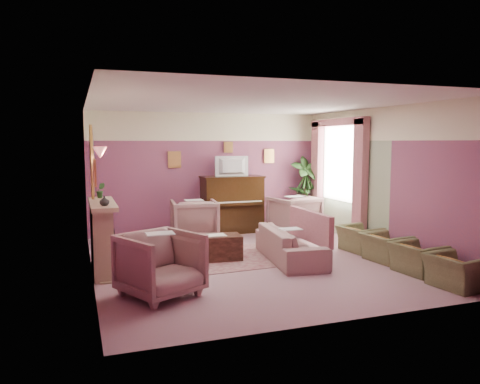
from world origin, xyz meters
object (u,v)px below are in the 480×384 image
object	(u,v)px
television	(233,165)
olive_chair_b	(418,253)
piano	(232,205)
side_table	(301,215)
floral_armchair_right	(294,213)
floral_armchair_front	(161,261)
olive_chair_d	(360,234)
coffee_table	(213,248)
olive_chair_a	(456,266)
sofa	(290,238)
olive_chair_c	(386,243)
floral_armchair_left	(194,218)

from	to	relation	value
television	olive_chair_b	distance (m)	4.76
piano	side_table	xyz separation A→B (m)	(1.71, -0.16, -0.30)
piano	television	distance (m)	0.95
floral_armchair_right	floral_armchair_front	size ratio (longest dim) A/B	1.00
television	olive_chair_d	size ratio (longest dim) A/B	1.05
television	floral_armchair_front	xyz separation A→B (m)	(-2.39, -3.99, -1.11)
coffee_table	olive_chair_d	distance (m)	2.90
piano	olive_chair_b	world-z (taller)	piano
floral_armchair_front	olive_chair_a	world-z (taller)	floral_armchair_front
television	olive_chair_a	distance (m)	5.50
television	olive_chair_a	xyz separation A→B (m)	(1.73, -5.07, -1.27)
coffee_table	floral_armchair_right	bearing A→B (deg)	34.41
floral_armchair_front	olive_chair_a	bearing A→B (deg)	-14.66
piano	floral_armchair_front	world-z (taller)	piano
olive_chair_a	floral_armchair_right	bearing A→B (deg)	96.09
coffee_table	olive_chair_a	bearing A→B (deg)	-43.53
olive_chair_a	olive_chair_d	xyz separation A→B (m)	(0.00, 2.46, 0.00)
sofa	olive_chair_c	xyz separation A→B (m)	(1.58, -0.64, -0.07)
sofa	floral_armchair_left	bearing A→B (deg)	118.53
television	floral_armchair_right	bearing A→B (deg)	-28.05
olive_chair_d	side_table	world-z (taller)	side_table
side_table	sofa	bearing A→B (deg)	-120.26
olive_chair_b	floral_armchair_left	bearing A→B (deg)	127.13
olive_chair_a	olive_chair_c	bearing A→B (deg)	90.00
sofa	side_table	distance (m)	3.10
olive_chair_d	piano	bearing A→B (deg)	123.03
coffee_table	television	bearing A→B (deg)	63.55
olive_chair_b	side_table	world-z (taller)	side_table
olive_chair_c	olive_chair_a	bearing A→B (deg)	-90.00
floral_armchair_front	floral_armchair_left	bearing A→B (deg)	68.98
piano	floral_armchair_right	distance (m)	1.46
television	coffee_table	bearing A→B (deg)	-116.45
olive_chair_c	side_table	world-z (taller)	side_table
piano	olive_chair_a	world-z (taller)	piano
floral_armchair_front	olive_chair_c	size ratio (longest dim) A/B	1.30
floral_armchair_left	side_table	xyz separation A→B (m)	(2.78, 0.44, -0.14)
olive_chair_d	floral_armchair_right	bearing A→B (deg)	103.60
olive_chair_a	olive_chair_d	bearing A→B (deg)	90.00
sofa	floral_armchair_front	size ratio (longest dim) A/B	2.02
coffee_table	olive_chair_c	bearing A→B (deg)	-20.90
coffee_table	floral_armchair_front	world-z (taller)	floral_armchair_front
floral_armchair_right	olive_chair_b	bearing A→B (deg)	-82.53
coffee_table	olive_chair_c	distance (m)	3.09
coffee_table	olive_chair_d	world-z (taller)	olive_chair_d
piano	television	xyz separation A→B (m)	(0.00, -0.05, 0.95)
sofa	floral_armchair_front	distance (m)	2.81
piano	olive_chair_c	xyz separation A→B (m)	(1.73, -3.48, -0.32)
sofa	floral_armchair_right	xyz separation A→B (m)	(1.11, 2.12, 0.09)
floral_armchair_front	olive_chair_c	distance (m)	4.16
olive_chair_a	side_table	size ratio (longest dim) A/B	1.09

